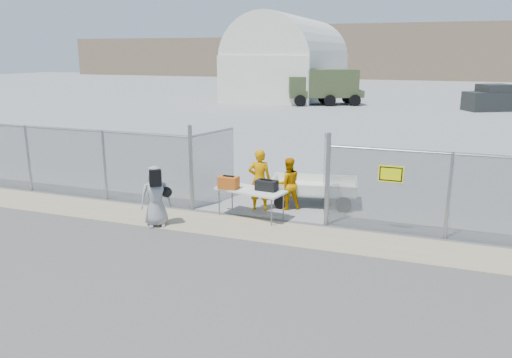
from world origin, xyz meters
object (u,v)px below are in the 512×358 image
at_px(security_worker_left, 259,180).
at_px(folding_table, 251,203).
at_px(security_worker_right, 288,184).
at_px(visitor, 156,196).
at_px(utility_trailer, 314,191).

bearing_deg(security_worker_left, folding_table, 75.24).
height_order(folding_table, security_worker_right, security_worker_right).
bearing_deg(visitor, security_worker_left, 10.94).
distance_m(folding_table, visitor, 2.63).
height_order(security_worker_left, utility_trailer, security_worker_left).
bearing_deg(utility_trailer, security_worker_right, -136.93).
height_order(visitor, utility_trailer, visitor).
distance_m(folding_table, security_worker_left, 0.88).
bearing_deg(utility_trailer, security_worker_left, -148.84).
bearing_deg(security_worker_right, visitor, 11.33).
bearing_deg(folding_table, visitor, -132.76).
xyz_separation_m(folding_table, security_worker_left, (-0.01, 0.73, 0.50)).
bearing_deg(security_worker_left, utility_trailer, -154.01).
relative_size(security_worker_right, utility_trailer, 0.47).
xyz_separation_m(folding_table, visitor, (-2.12, -1.50, 0.41)).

